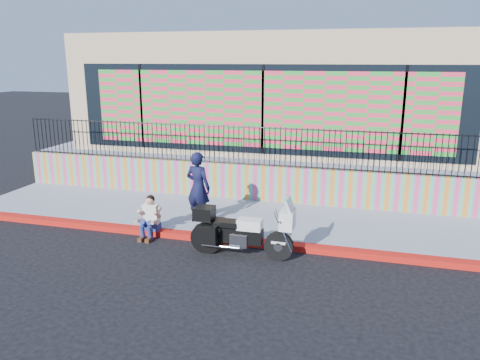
% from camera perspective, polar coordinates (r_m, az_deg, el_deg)
% --- Properties ---
extents(ground, '(90.00, 90.00, 0.00)m').
position_cam_1_polar(ground, '(11.70, -1.88, -7.59)').
color(ground, black).
rests_on(ground, ground).
extents(red_curb, '(16.00, 0.30, 0.15)m').
position_cam_1_polar(red_curb, '(11.67, -1.89, -7.25)').
color(red_curb, '#AC180C').
rests_on(red_curb, ground).
extents(sidewalk, '(16.00, 3.00, 0.15)m').
position_cam_1_polar(sidewalk, '(13.15, 0.26, -4.68)').
color(sidewalk, gray).
rests_on(sidewalk, ground).
extents(mural_wall, '(16.00, 0.20, 1.10)m').
position_cam_1_polar(mural_wall, '(14.45, 1.92, -0.31)').
color(mural_wall, '#E33B73').
rests_on(mural_wall, sidewalk).
extents(metal_fence, '(15.80, 0.04, 1.20)m').
position_cam_1_polar(metal_fence, '(14.20, 1.96, 4.18)').
color(metal_fence, black).
rests_on(metal_fence, mural_wall).
extents(elevated_platform, '(16.00, 10.00, 1.25)m').
position_cam_1_polar(elevated_platform, '(19.34, 5.49, 3.22)').
color(elevated_platform, gray).
rests_on(elevated_platform, ground).
extents(storefront_building, '(14.00, 8.06, 4.00)m').
position_cam_1_polar(storefront_building, '(18.79, 5.56, 10.97)').
color(storefront_building, '#CAAE87').
rests_on(storefront_building, elevated_platform).
extents(police_motorcycle, '(2.38, 0.79, 1.48)m').
position_cam_1_polar(police_motorcycle, '(10.72, 0.01, -6.15)').
color(police_motorcycle, black).
rests_on(police_motorcycle, ground).
extents(police_officer, '(0.78, 0.60, 1.92)m').
position_cam_1_polar(police_officer, '(12.41, -5.12, -0.92)').
color(police_officer, black).
rests_on(police_officer, sidewalk).
extents(seated_man, '(0.54, 0.71, 1.06)m').
position_cam_1_polar(seated_man, '(12.05, -11.03, -4.91)').
color(seated_man, navy).
rests_on(seated_man, ground).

